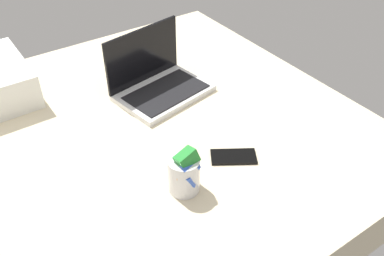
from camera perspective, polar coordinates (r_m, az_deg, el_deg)
bed_mattress at (r=143.98cm, az=-12.80°, el=-5.33°), size 180.00×140.00×18.00cm
laptop at (r=158.18cm, az=-4.64°, el=6.23°), size 36.56×28.50×23.00cm
snack_cup at (r=116.97cm, az=-1.03°, el=-6.13°), size 9.00×9.47×14.84cm
cell_phone at (r=131.26cm, az=5.63°, el=-3.88°), size 15.46×13.26×0.80cm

